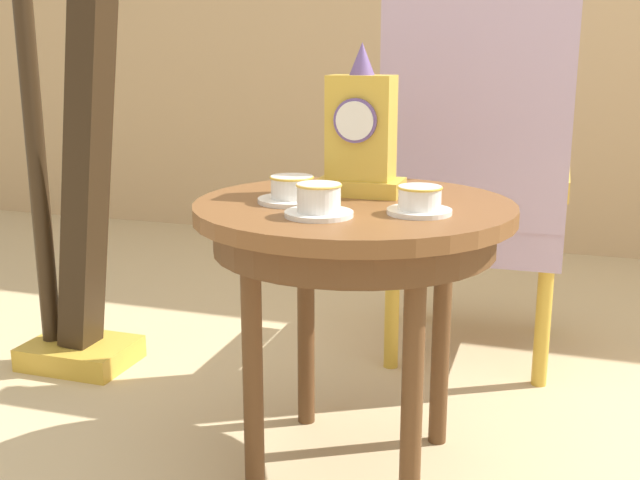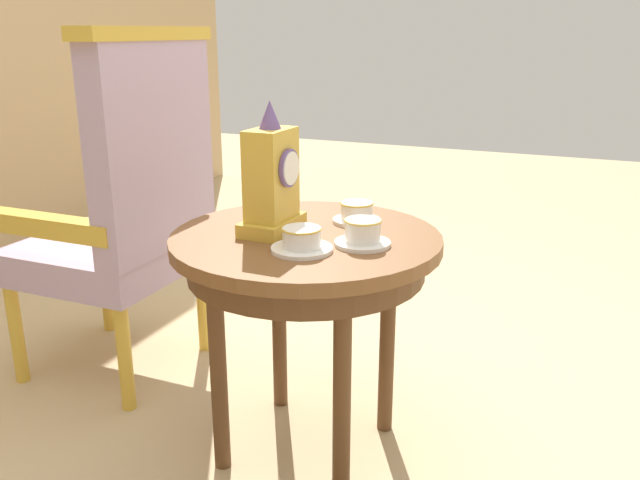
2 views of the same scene
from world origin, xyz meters
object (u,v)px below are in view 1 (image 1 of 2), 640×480
Objects in this scene: armchair at (476,174)px; side_table at (354,236)px; teacup_right at (319,201)px; mantel_clock at (361,135)px; teacup_left at (292,191)px; teacup_center at (420,201)px; harp at (72,125)px.

side_table is at bearing -103.74° from armchair.
teacup_right is 0.27m from mantel_clock.
armchair is at bearing 73.45° from mantel_clock.
teacup_center is (0.28, -0.03, 0.00)m from teacup_left.
teacup_center is 1.16m from harp.
side_table is 0.20m from teacup_right.
harp is at bearing 161.37° from side_table.
side_table is 0.17m from teacup_left.
teacup_left is 0.13× the size of armchair.
teacup_right is 0.20m from teacup_center.
side_table is at bearing 20.80° from teacup_left.
armchair is 0.62× the size of harp.
armchair reaches higher than side_table.
teacup_center is (0.16, -0.08, 0.10)m from side_table.
teacup_left reaches higher than teacup_center.
armchair reaches higher than teacup_left.
side_table is at bearing -82.95° from mantel_clock.
teacup_right is at bearing -27.87° from harp.
teacup_right is 0.90m from armchair.
armchair is (0.19, 0.62, -0.17)m from mantel_clock.
teacup_left is at bearing 173.71° from teacup_center.
teacup_left is 1.13× the size of teacup_center.
mantel_clock is at bearing 86.49° from teacup_right.
teacup_left is 0.21m from mantel_clock.
side_table is at bearing -18.63° from harp.
teacup_right is at bearing -102.90° from armchair.
teacup_right reaches higher than teacup_left.
teacup_right is 0.41× the size of mantel_clock.
mantel_clock is at bearing -13.71° from harp.
teacup_right is 0.12× the size of armchair.
harp reaches higher than teacup_right.
teacup_left is at bearing -24.20° from harp.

